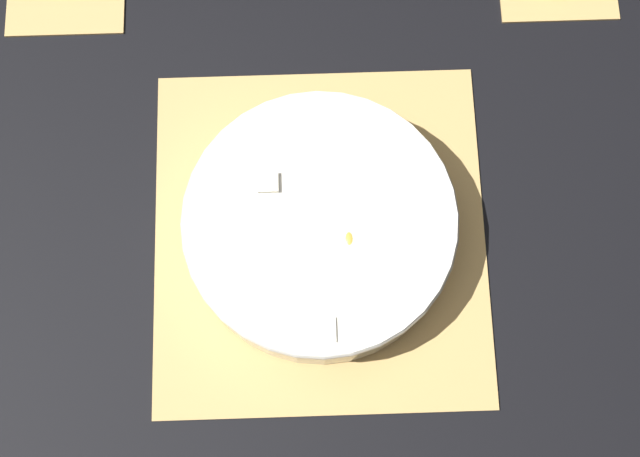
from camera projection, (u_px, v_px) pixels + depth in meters
ground_plane at (320, 236)px, 1.02m from camera, size 6.00×6.00×0.00m
bamboo_mat_center at (320, 236)px, 1.02m from camera, size 0.40×0.38×0.01m
fruit_salad_bowl at (320, 227)px, 0.98m from camera, size 0.30×0.30×0.07m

